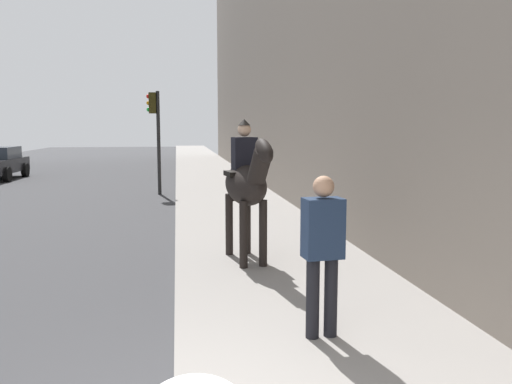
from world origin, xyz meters
TOP-DOWN VIEW (x-y plane):
  - mounted_horse_near at (5.08, -1.17)m, footprint 2.15×0.78m
  - pedestrian_greeting at (1.88, -1.53)m, footprint 0.29×0.42m
  - traffic_light_near_curb at (14.96, 0.63)m, footprint 0.20×0.44m

SIDE VIEW (x-z plane):
  - pedestrian_greeting at x=1.88m, z-range 0.25..1.95m
  - mounted_horse_near at x=5.08m, z-range 0.26..2.58m
  - traffic_light_near_curb at x=14.96m, z-range 0.62..4.14m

